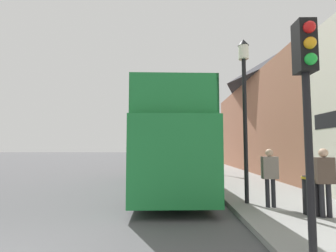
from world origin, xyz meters
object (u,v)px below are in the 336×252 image
object	(u,v)px
tour_bus	(168,149)
parked_car_ahead_of_bus	(179,162)
traffic_signal	(307,82)
litter_bin	(312,194)
pedestrian_second	(324,175)
lamp_post_nearest	(244,90)
lamp_post_third	(193,131)
pedestrian_third	(270,172)
lamp_post_second	(206,122)

from	to	relation	value
tour_bus	parked_car_ahead_of_bus	xyz separation A→B (m)	(0.72, 8.57, -1.05)
traffic_signal	litter_bin	bearing A→B (deg)	62.25
pedestrian_second	litter_bin	distance (m)	0.60
parked_car_ahead_of_bus	lamp_post_nearest	xyz separation A→B (m)	(1.75, -11.93, 2.98)
tour_bus	lamp_post_third	xyz separation A→B (m)	(2.41, 16.08, 1.78)
pedestrian_third	traffic_signal	world-z (taller)	traffic_signal
lamp_post_nearest	pedestrian_third	bearing A→B (deg)	-47.41
pedestrian_third	lamp_post_nearest	world-z (taller)	lamp_post_nearest
pedestrian_second	lamp_post_second	bearing A→B (deg)	96.91
traffic_signal	pedestrian_third	bearing A→B (deg)	78.76
pedestrian_third	lamp_post_second	world-z (taller)	lamp_post_second
pedestrian_second	lamp_post_nearest	bearing A→B (deg)	131.76
lamp_post_nearest	lamp_post_third	distance (m)	19.45
traffic_signal	lamp_post_nearest	size ratio (longest dim) A/B	0.72
parked_car_ahead_of_bus	litter_bin	size ratio (longest dim) A/B	4.58
lamp_post_nearest	parked_car_ahead_of_bus	bearing A→B (deg)	98.32
traffic_signal	litter_bin	distance (m)	3.90
lamp_post_second	traffic_signal	bearing A→B (deg)	-91.20
tour_bus	pedestrian_second	bearing A→B (deg)	-54.39
lamp_post_nearest	lamp_post_second	xyz separation A→B (m)	(0.09, 9.73, -0.09)
traffic_signal	lamp_post_nearest	bearing A→B (deg)	87.27
pedestrian_third	lamp_post_nearest	bearing A→B (deg)	132.59
lamp_post_second	parked_car_ahead_of_bus	bearing A→B (deg)	129.78
lamp_post_second	lamp_post_third	bearing A→B (deg)	90.91
pedestrian_second	lamp_post_nearest	distance (m)	3.37
traffic_signal	lamp_post_third	bearing A→B (deg)	89.67
litter_bin	tour_bus	bearing A→B (deg)	128.37
traffic_signal	lamp_post_third	world-z (taller)	lamp_post_third
lamp_post_nearest	litter_bin	size ratio (longest dim) A/B	5.37
lamp_post_third	litter_bin	bearing A→B (deg)	-86.30
lamp_post_third	litter_bin	world-z (taller)	lamp_post_third
parked_car_ahead_of_bus	lamp_post_second	xyz separation A→B (m)	(1.84, -2.21, 2.89)
lamp_post_nearest	tour_bus	bearing A→B (deg)	126.25
pedestrian_second	lamp_post_third	xyz separation A→B (m)	(-1.53, 21.10, 2.39)
pedestrian_second	tour_bus	bearing A→B (deg)	128.15
pedestrian_second	lamp_post_nearest	world-z (taller)	lamp_post_nearest
pedestrian_second	parked_car_ahead_of_bus	bearing A→B (deg)	103.33
tour_bus	litter_bin	bearing A→B (deg)	-54.18
lamp_post_second	lamp_post_third	size ratio (longest dim) A/B	1.02
pedestrian_third	traffic_signal	size ratio (longest dim) A/B	0.45
pedestrian_third	traffic_signal	bearing A→B (deg)	-101.24
tour_bus	parked_car_ahead_of_bus	world-z (taller)	tour_bus
parked_car_ahead_of_bus	tour_bus	bearing A→B (deg)	-94.90
traffic_signal	parked_car_ahead_of_bus	bearing A→B (deg)	95.47
tour_bus	pedestrian_second	distance (m)	6.41
parked_car_ahead_of_bus	pedestrian_second	bearing A→B (deg)	-76.75
lamp_post_second	pedestrian_third	bearing A→B (deg)	-87.61
pedestrian_second	lamp_post_third	size ratio (longest dim) A/B	0.34
pedestrian_third	traffic_signal	xyz separation A→B (m)	(-0.72, -3.63, 1.75)
traffic_signal	lamp_post_second	distance (m)	13.94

